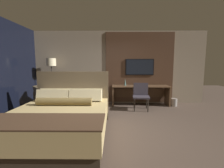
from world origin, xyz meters
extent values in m
plane|color=#4C3D33|center=(0.00, 0.00, 0.00)|extent=(16.00, 16.00, 0.00)
cube|color=gray|center=(0.00, 2.60, 1.40)|extent=(7.20, 0.06, 2.80)
cube|color=#4C3323|center=(1.07, 2.56, 1.40)|extent=(2.62, 0.03, 2.70)
cube|color=#33281E|center=(-1.05, -0.38, 0.11)|extent=(1.82, 2.02, 0.22)
cube|color=tan|center=(-1.05, -0.38, 0.41)|extent=(1.88, 2.09, 0.38)
cube|color=#422D1E|center=(-1.05, -1.05, 0.62)|extent=(1.90, 0.73, 0.02)
cube|color=brown|center=(-1.05, 0.71, 0.66)|extent=(1.91, 0.08, 1.33)
cube|color=beige|center=(-1.45, 0.57, 0.74)|extent=(0.79, 0.23, 0.31)
cube|color=beige|center=(-0.64, 0.57, 0.74)|extent=(0.79, 0.23, 0.31)
cube|color=beige|center=(-1.45, 0.36, 0.74)|extent=(0.79, 0.25, 0.32)
cube|color=beige|center=(-0.64, 0.36, 0.74)|extent=(0.79, 0.25, 0.32)
cylinder|color=brown|center=(-1.05, -0.06, 0.69)|extent=(1.22, 0.17, 0.17)
cube|color=brown|center=(1.07, 2.24, 0.72)|extent=(2.12, 0.58, 0.03)
cube|color=brown|center=(0.04, 2.24, 0.35)|extent=(0.06, 0.52, 0.70)
cube|color=brown|center=(2.10, 2.24, 0.35)|extent=(0.06, 0.52, 0.70)
cube|color=brown|center=(1.07, 2.51, 0.42)|extent=(2.00, 0.02, 0.35)
cube|color=black|center=(1.07, 2.52, 1.43)|extent=(1.09, 0.04, 0.62)
cube|color=black|center=(1.07, 2.50, 1.43)|extent=(1.03, 0.01, 0.57)
cube|color=#38333D|center=(0.97, 1.60, 0.45)|extent=(0.59, 0.56, 0.05)
cube|color=#38333D|center=(1.00, 1.83, 0.68)|extent=(0.50, 0.16, 0.42)
cylinder|color=black|center=(0.74, 1.42, 0.21)|extent=(0.04, 0.04, 0.42)
cylinder|color=black|center=(1.17, 1.38, 0.21)|extent=(0.04, 0.04, 0.42)
cylinder|color=black|center=(0.78, 1.83, 0.21)|extent=(0.04, 0.04, 0.42)
cylinder|color=black|center=(1.21, 1.78, 0.21)|extent=(0.04, 0.04, 0.42)
cube|color=brown|center=(-2.20, 1.73, 0.22)|extent=(0.93, 0.92, 0.45)
cube|color=brown|center=(-2.43, 1.53, 0.63)|extent=(0.53, 0.56, 0.38)
cube|color=brown|center=(-1.98, 1.48, 0.29)|extent=(0.61, 0.56, 0.59)
cube|color=brown|center=(-2.43, 1.98, 0.29)|extent=(0.61, 0.56, 0.59)
cylinder|color=#282623|center=(-2.26, 2.29, 0.01)|extent=(0.28, 0.28, 0.03)
cylinder|color=#332D28|center=(-2.26, 2.29, 0.76)|extent=(0.03, 0.03, 1.51)
cylinder|color=beige|center=(-2.26, 2.29, 1.61)|extent=(0.34, 0.34, 0.28)
cone|color=#4C706B|center=(0.50, 2.32, 0.86)|extent=(0.08, 0.08, 0.25)
cube|color=navy|center=(0.97, 2.27, 0.75)|extent=(0.22, 0.16, 0.03)
cylinder|color=gray|center=(2.29, 2.12, 0.14)|extent=(0.22, 0.22, 0.28)
camera|label=1|loc=(0.05, -3.30, 1.48)|focal=24.00mm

